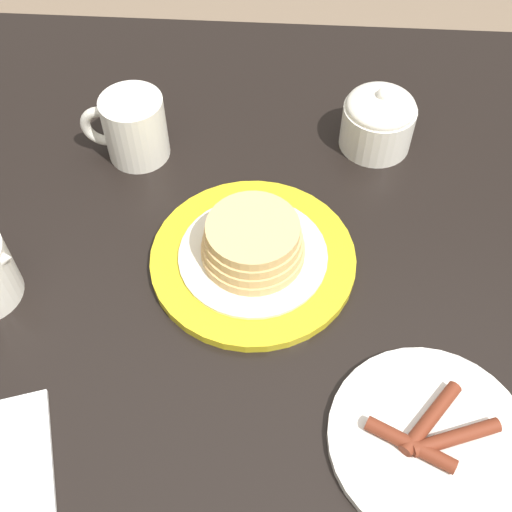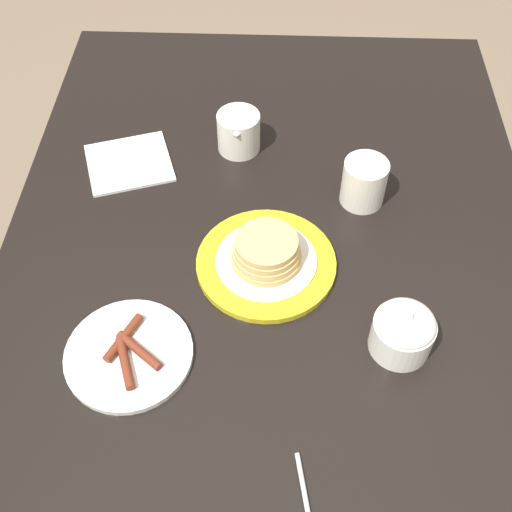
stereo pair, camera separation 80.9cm
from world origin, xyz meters
TOP-DOWN VIEW (x-y plane):
  - ground_plane at (0.00, 0.00)m, footprint 8.00×8.00m
  - dining_table at (0.00, 0.00)m, footprint 1.45×0.93m
  - pancake_plate at (0.04, 0.01)m, footprint 0.23×0.23m
  - side_plate_bacon at (-0.14, 0.21)m, footprint 0.19×0.19m
  - coffee_mug at (0.20, -0.16)m, footprint 0.11×0.08m
  - creamer_pitcher at (0.33, 0.07)m, footprint 0.12×0.08m
  - sugar_bowl at (-0.11, -0.20)m, footprint 0.09×0.09m
  - napkin at (0.27, 0.28)m, footprint 0.18×0.19m

SIDE VIEW (x-z plane):
  - ground_plane at x=0.00m, z-range 0.00..0.00m
  - dining_table at x=0.00m, z-range 0.26..1.01m
  - napkin at x=0.27m, z-range 0.75..0.75m
  - side_plate_bacon at x=-0.14m, z-range 0.74..0.77m
  - pancake_plate at x=0.04m, z-range 0.74..0.80m
  - sugar_bowl at x=-0.11m, z-range 0.74..0.83m
  - creamer_pitcher at x=0.33m, z-range 0.75..0.83m
  - coffee_mug at x=0.20m, z-range 0.75..0.84m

